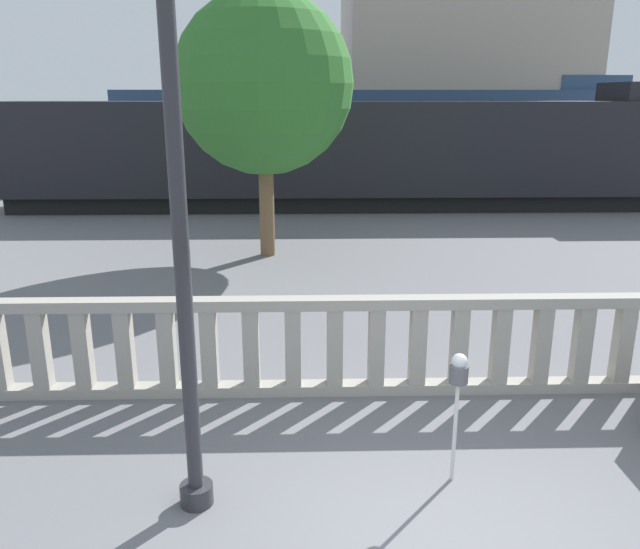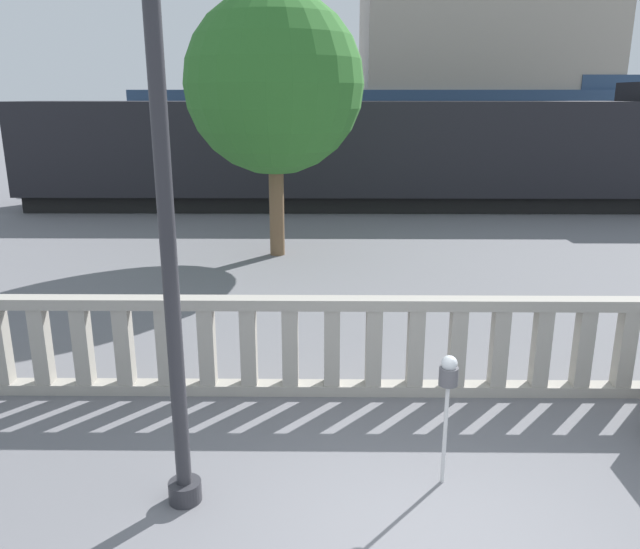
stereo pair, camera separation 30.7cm
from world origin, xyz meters
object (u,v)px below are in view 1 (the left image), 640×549
(lamppost, at_px, (173,114))
(tree_left, at_px, (264,84))
(parking_meter, at_px, (458,378))
(train_near, at_px, (359,153))
(train_far, at_px, (373,134))

(lamppost, bearing_deg, tree_left, 89.08)
(lamppost, height_order, parking_meter, lamppost)
(tree_left, bearing_deg, lamppost, -90.92)
(train_near, height_order, tree_left, tree_left)
(train_near, bearing_deg, train_far, 80.11)
(parking_meter, bearing_deg, lamppost, -172.73)
(tree_left, bearing_deg, train_near, 67.16)
(train_near, bearing_deg, tree_left, -112.84)
(lamppost, height_order, tree_left, lamppost)
(train_far, xyz_separation_m, tree_left, (-3.98, -13.63, 1.90))
(parking_meter, bearing_deg, train_near, 88.61)
(lamppost, bearing_deg, train_near, 79.82)
(train_near, relative_size, tree_left, 3.84)
(lamppost, xyz_separation_m, train_near, (2.90, 16.15, -1.73))
(lamppost, relative_size, train_near, 0.28)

